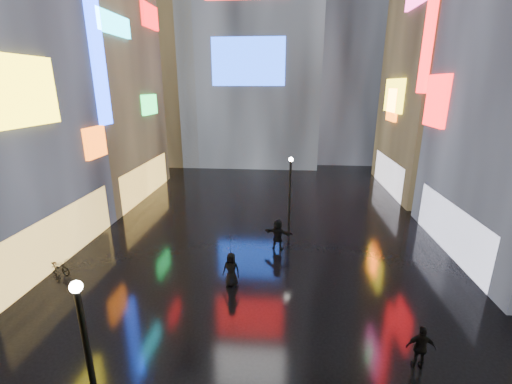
# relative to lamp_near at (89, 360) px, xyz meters

# --- Properties ---
(ground) EXTENTS (140.00, 140.00, 0.00)m
(ground) POSITION_rel_lamp_near_xyz_m (3.52, 15.91, -2.94)
(ground) COLOR black
(ground) RESTS_ON ground
(building_left_far) EXTENTS (10.28, 12.00, 22.00)m
(building_left_far) POSITION_rel_lamp_near_xyz_m (-12.46, 21.91, 8.04)
(building_left_far) COLOR black
(building_left_far) RESTS_ON ground
(building_right_far) EXTENTS (10.28, 12.00, 28.00)m
(building_right_far) POSITION_rel_lamp_near_xyz_m (19.50, 25.90, 11.03)
(building_right_far) COLOR black
(building_right_far) RESTS_ON ground
(tower_flank_right) EXTENTS (12.00, 12.00, 34.00)m
(tower_flank_right) POSITION_rel_lamp_near_xyz_m (12.52, 41.91, 14.06)
(tower_flank_right) COLOR black
(tower_flank_right) RESTS_ON ground
(tower_flank_left) EXTENTS (10.00, 10.00, 26.00)m
(tower_flank_left) POSITION_rel_lamp_near_xyz_m (-10.48, 37.91, 10.06)
(tower_flank_left) COLOR black
(tower_flank_left) RESTS_ON ground
(lamp_near) EXTENTS (0.30, 0.30, 5.20)m
(lamp_near) POSITION_rel_lamp_near_xyz_m (0.00, 0.00, 0.00)
(lamp_near) COLOR black
(lamp_near) RESTS_ON ground
(lamp_far) EXTENTS (0.30, 0.30, 5.20)m
(lamp_far) POSITION_rel_lamp_near_xyz_m (5.15, 14.85, 0.00)
(lamp_far) COLOR black
(lamp_far) RESTS_ON ground
(pedestrian_3) EXTENTS (1.00, 0.47, 1.67)m
(pedestrian_3) POSITION_rel_lamp_near_xyz_m (9.65, 3.64, -2.11)
(pedestrian_3) COLOR black
(pedestrian_3) RESTS_ON ground
(pedestrian_4) EXTENTS (0.94, 0.69, 1.75)m
(pedestrian_4) POSITION_rel_lamp_near_xyz_m (2.27, 8.21, -2.07)
(pedestrian_4) COLOR black
(pedestrian_4) RESTS_ON ground
(pedestrian_5) EXTENTS (1.86, 1.04, 1.91)m
(pedestrian_5) POSITION_rel_lamp_near_xyz_m (4.46, 12.38, -1.99)
(pedestrian_5) COLOR black
(pedestrian_5) RESTS_ON ground
(umbrella_2) EXTENTS (1.36, 1.37, 0.95)m
(umbrella_2) POSITION_rel_lamp_near_xyz_m (2.27, 8.21, -0.72)
(umbrella_2) COLOR black
(umbrella_2) RESTS_ON pedestrian_4
(bicycle) EXTENTS (1.69, 1.05, 0.84)m
(bicycle) POSITION_rel_lamp_near_xyz_m (-6.98, 8.52, -2.52)
(bicycle) COLOR black
(bicycle) RESTS_ON ground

